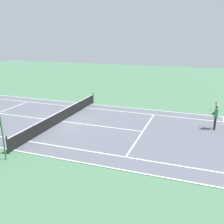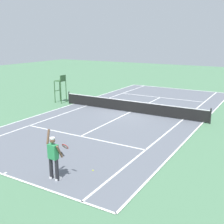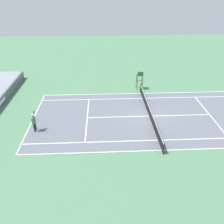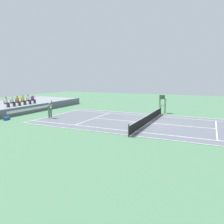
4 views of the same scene
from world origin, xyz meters
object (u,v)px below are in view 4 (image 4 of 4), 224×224
object	(u,v)px
equipment_bag	(7,119)
spectator_seated_1	(13,102)
spectator_seated_5	(33,99)
umpire_chair	(162,102)
spectator_seated_3	(23,100)
tennis_player	(50,110)
tennis_ball	(55,120)
spectator_seated_4	(29,100)
spectator_seated_0	(7,102)
spectator_seated_2	(18,101)

from	to	relation	value
equipment_bag	spectator_seated_1	bearing A→B (deg)	39.52
spectator_seated_5	equipment_bag	distance (m)	7.43
spectator_seated_5	umpire_chair	xyz separation A→B (m)	(5.02, -17.51, -0.06)
spectator_seated_3	umpire_chair	bearing A→B (deg)	-68.77
tennis_player	tennis_ball	bearing A→B (deg)	-123.59
spectator_seated_4	spectator_seated_5	distance (m)	0.86
tennis_ball	umpire_chair	distance (m)	13.95
tennis_player	umpire_chair	distance (m)	14.29
spectator_seated_0	spectator_seated_5	xyz separation A→B (m)	(4.47, 0.00, 0.00)
spectator_seated_3	tennis_ball	distance (m)	8.55
spectator_seated_1	equipment_bag	world-z (taller)	spectator_seated_1
spectator_seated_2	spectator_seated_5	world-z (taller)	same
spectator_seated_2	tennis_player	xyz separation A→B (m)	(-1.26, -6.42, -0.62)
spectator_seated_0	spectator_seated_2	size ratio (longest dim) A/B	1.00
tennis_ball	spectator_seated_5	bearing A→B (deg)	57.93
tennis_ball	tennis_player	bearing A→B (deg)	56.41
tennis_player	spectator_seated_5	bearing A→B (deg)	58.27
spectator_seated_3	umpire_chair	world-z (taller)	umpire_chair
spectator_seated_4	spectator_seated_5	world-z (taller)	same
spectator_seated_2	spectator_seated_3	size ratio (longest dim) A/B	1.00
spectator_seated_3	tennis_player	world-z (taller)	spectator_seated_3
spectator_seated_1	spectator_seated_5	bearing A→B (deg)	0.00
spectator_seated_2	spectator_seated_4	world-z (taller)	same
spectator_seated_2	tennis_ball	distance (m)	8.26
spectator_seated_1	spectator_seated_4	size ratio (longest dim) A/B	1.00
spectator_seated_2	tennis_player	distance (m)	6.57
tennis_player	spectator_seated_3	bearing A→B (deg)	71.23
spectator_seated_4	spectator_seated_5	xyz separation A→B (m)	(0.86, 0.00, 0.00)
spectator_seated_3	tennis_ball	xyz separation A→B (m)	(-3.11, -7.81, -1.59)
spectator_seated_2	spectator_seated_5	bearing A→B (deg)	0.00
spectator_seated_0	tennis_ball	world-z (taller)	spectator_seated_0
spectator_seated_1	spectator_seated_3	distance (m)	1.77
spectator_seated_4	equipment_bag	distance (m)	6.65
spectator_seated_1	tennis_ball	distance (m)	8.08
spectator_seated_2	umpire_chair	world-z (taller)	umpire_chair
spectator_seated_3	spectator_seated_5	bearing A→B (deg)	0.00
spectator_seated_1	umpire_chair	xyz separation A→B (m)	(8.58, -17.51, -0.06)
spectator_seated_0	equipment_bag	xyz separation A→B (m)	(-2.31, -2.66, -1.46)
spectator_seated_0	umpire_chair	distance (m)	19.92
spectator_seated_2	tennis_ball	bearing A→B (deg)	-105.60
tennis_player	equipment_bag	xyz separation A→B (m)	(-2.81, 3.77, -0.83)
tennis_player	tennis_ball	world-z (taller)	tennis_player
spectator_seated_3	spectator_seated_0	bearing A→B (deg)	180.00
spectator_seated_4	tennis_ball	xyz separation A→B (m)	(-4.03, -7.81, -1.59)
spectator_seated_1	tennis_player	size ratio (longest dim) A/B	0.61
spectator_seated_1	tennis_player	bearing A→B (deg)	-93.64
spectator_seated_0	tennis_ball	bearing A→B (deg)	-93.12
spectator_seated_1	tennis_ball	world-z (taller)	spectator_seated_1
tennis_player	spectator_seated_0	bearing A→B (deg)	94.43
umpire_chair	spectator_seated_2	bearing A→B (deg)	113.81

